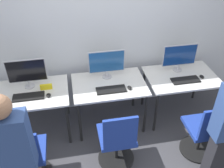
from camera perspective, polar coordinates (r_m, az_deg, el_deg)
name	(u,v)px	position (r m, az deg, el deg)	size (l,w,h in m)	color
ground_plane	(114,138)	(3.74, 0.43, -12.29)	(20.00, 20.00, 0.00)	#3D3D42
wall_back	(103,25)	(3.63, -2.16, 13.22)	(12.00, 0.05, 2.80)	silver
desk_left	(30,97)	(3.59, -18.14, -2.95)	(1.03, 0.73, 0.73)	silver
monitor_left	(27,72)	(3.53, -18.92, 2.58)	(0.52, 0.14, 0.42)	#B2B2B7
keyboard_left	(29,97)	(3.46, -18.53, -2.76)	(0.41, 0.16, 0.02)	black
mouse_left	(49,95)	(3.40, -14.30, -2.51)	(0.06, 0.09, 0.03)	black
office_chair_left	(28,159)	(3.17, -18.74, -15.98)	(0.48, 0.48, 0.92)	black
person_left	(16,158)	(2.58, -21.07, -15.46)	(0.36, 0.21, 1.59)	#232328
desk_center	(109,89)	(3.58, -0.66, -1.04)	(1.03, 0.73, 0.73)	silver
monitor_center	(107,63)	(3.55, -1.23, 4.86)	(0.52, 0.14, 0.42)	#B2B2B7
keyboard_center	(111,90)	(3.40, -0.21, -1.30)	(0.41, 0.16, 0.02)	black
mouse_center	(130,88)	(3.43, 4.02, -0.87)	(0.06, 0.09, 0.03)	black
office_chair_center	(117,142)	(3.18, 1.20, -13.16)	(0.48, 0.48, 0.92)	black
desk_right	(181,80)	(3.88, 15.44, 0.80)	(1.03, 0.73, 0.73)	silver
monitor_right	(180,56)	(3.84, 15.21, 6.12)	(0.52, 0.14, 0.42)	#B2B2B7
keyboard_right	(185,80)	(3.74, 16.44, 0.87)	(0.41, 0.16, 0.02)	black
mouse_right	(202,77)	(3.88, 19.85, 1.59)	(0.06, 0.09, 0.03)	black
office_chair_right	(204,134)	(3.49, 20.35, -10.57)	(0.48, 0.48, 0.92)	black
placard_left	(46,87)	(3.52, -14.82, -0.64)	(0.16, 0.03, 0.08)	yellow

